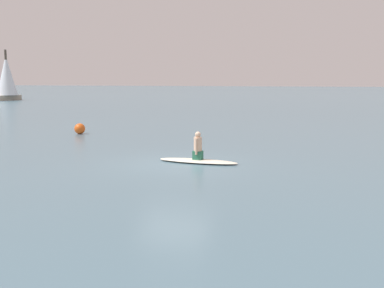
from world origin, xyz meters
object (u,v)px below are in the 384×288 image
sailboat_far_right (7,77)px  buoy_marker (80,129)px  surfboard (198,161)px  person_paddler (198,147)px

sailboat_far_right → buoy_marker: (-32.87, 33.48, -3.04)m
surfboard → person_paddler: size_ratio=2.95×
person_paddler → buoy_marker: bearing=145.7°
surfboard → person_paddler: person_paddler is taller
sailboat_far_right → buoy_marker: size_ratio=12.43×
surfboard → buoy_marker: bearing=145.7°
surfboard → buoy_marker: size_ratio=5.05×
person_paddler → buoy_marker: (8.77, -6.36, -0.27)m
person_paddler → sailboat_far_right: size_ratio=0.14×
sailboat_far_right → buoy_marker: bearing=-127.2°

